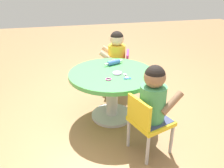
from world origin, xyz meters
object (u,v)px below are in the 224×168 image
Objects in this scene: seated_child_left at (154,96)px; seated_child_right at (116,52)px; child_chair_right at (119,69)px; rolling_pin at (114,62)px; craft_scissors at (127,77)px; craft_table at (112,84)px; child_chair_left at (148,121)px.

seated_child_right is at bearing 0.46° from seated_child_left.
seated_child_left is 0.95× the size of child_chair_right.
rolling_pin is at bearing 155.96° from child_chair_right.
craft_table is at bearing 33.40° from craft_scissors.
child_chair_left is at bearing 178.61° from seated_child_right.
craft_scissors is at bearing 170.30° from child_chair_right.
craft_table is 1.70× the size of seated_child_right.
craft_table is at bearing 161.93° from rolling_pin.
craft_scissors is (0.42, 0.10, -0.01)m from seated_child_left.
craft_table is 0.62m from child_chair_left.
craft_table is 0.62m from child_chair_right.
rolling_pin is (-0.38, 0.12, 0.01)m from seated_child_right.
child_chair_left is (-0.59, -0.16, -0.08)m from craft_table.
child_chair_left is at bearing -172.32° from craft_scissors.
craft_scissors is at bearing 7.68° from child_chair_left.
child_chair_right is (0.57, -0.23, -0.08)m from craft_table.
child_chair_right is (1.15, -0.03, -0.23)m from seated_child_left.
seated_child_left is at bearing -179.54° from seated_child_right.
seated_child_right is (0.01, 0.04, 0.23)m from child_chair_right.
craft_table is 0.63m from seated_child_left.
craft_scissors is (0.43, 0.06, 0.21)m from child_chair_left.
child_chair_right is 0.77m from craft_scissors.
craft_table is 0.26m from rolling_pin.
seated_child_right is (0.58, -0.19, 0.14)m from craft_table.
seated_child_right reaches higher than child_chair_right.
child_chair_left is 1.20m from seated_child_right.
seated_child_left is at bearing -160.85° from craft_table.
craft_table is at bearing 161.78° from seated_child_right.
craft_table is 3.88× the size of rolling_pin.
child_chair_right is at bearing -9.70° from craft_scissors.
child_chair_left is 1.16m from child_chair_right.
child_chair_left is 1.05× the size of seated_child_right.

